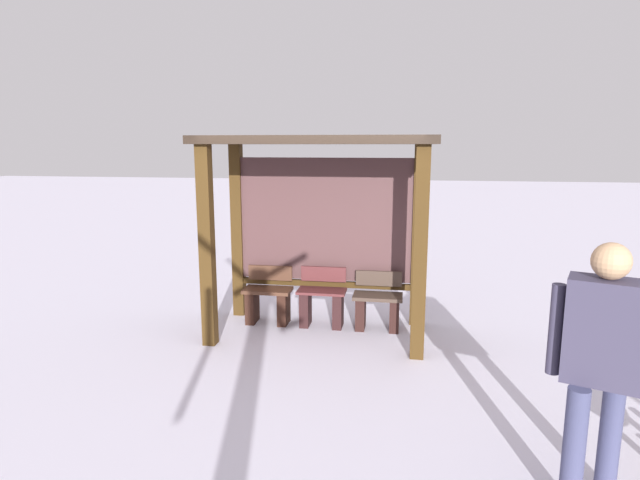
{
  "coord_description": "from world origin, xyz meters",
  "views": [
    {
      "loc": [
        1.06,
        -6.25,
        2.39
      ],
      "look_at": [
        0.15,
        -0.8,
        1.37
      ],
      "focal_mm": 29.05,
      "sensor_mm": 36.0,
      "label": 1
    }
  ],
  "objects_px": {
    "bench_left_inside": "(268,300)",
    "person_walking": "(602,354)",
    "bench_right_inside": "(378,306)",
    "bench_center_inside": "(322,302)",
    "bus_shelter": "(321,194)"
  },
  "relations": [
    {
      "from": "bench_center_inside",
      "to": "bench_right_inside",
      "type": "height_order",
      "value": "bench_center_inside"
    },
    {
      "from": "bench_center_inside",
      "to": "bench_right_inside",
      "type": "xyz_separation_m",
      "value": [
        0.74,
        0.0,
        -0.01
      ]
    },
    {
      "from": "person_walking",
      "to": "bench_right_inside",
      "type": "bearing_deg",
      "value": 116.88
    },
    {
      "from": "bus_shelter",
      "to": "person_walking",
      "type": "distance_m",
      "value": 3.91
    },
    {
      "from": "person_walking",
      "to": "bench_left_inside",
      "type": "bearing_deg",
      "value": 134.34
    },
    {
      "from": "bench_center_inside",
      "to": "person_walking",
      "type": "distance_m",
      "value": 3.99
    },
    {
      "from": "bench_right_inside",
      "to": "person_walking",
      "type": "xyz_separation_m",
      "value": [
        1.6,
        -3.15,
        0.76
      ]
    },
    {
      "from": "bench_right_inside",
      "to": "person_walking",
      "type": "relative_size",
      "value": 0.42
    },
    {
      "from": "bench_center_inside",
      "to": "bus_shelter",
      "type": "bearing_deg",
      "value": -90.0
    },
    {
      "from": "bus_shelter",
      "to": "bench_left_inside",
      "type": "xyz_separation_m",
      "value": [
        -0.74,
        0.1,
        -1.46
      ]
    },
    {
      "from": "bench_center_inside",
      "to": "bench_right_inside",
      "type": "relative_size",
      "value": 1.04
    },
    {
      "from": "bench_right_inside",
      "to": "person_walking",
      "type": "distance_m",
      "value": 3.61
    },
    {
      "from": "bus_shelter",
      "to": "person_walking",
      "type": "xyz_separation_m",
      "value": [
        2.34,
        -3.05,
        -0.72
      ]
    },
    {
      "from": "bench_left_inside",
      "to": "person_walking",
      "type": "height_order",
      "value": "person_walking"
    },
    {
      "from": "bench_left_inside",
      "to": "person_walking",
      "type": "bearing_deg",
      "value": -45.66
    }
  ]
}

